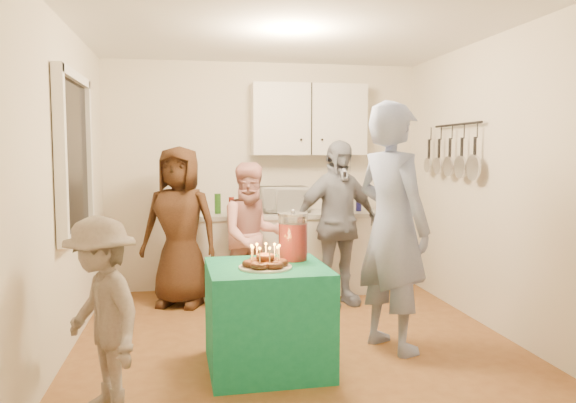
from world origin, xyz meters
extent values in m
plane|color=brown|center=(0.00, 0.00, 0.00)|extent=(4.00, 4.00, 0.00)
plane|color=white|center=(0.00, 0.00, 2.60)|extent=(4.00, 4.00, 0.00)
plane|color=silver|center=(0.00, 2.00, 1.30)|extent=(3.60, 3.60, 0.00)
plane|color=silver|center=(-1.80, 0.00, 1.30)|extent=(4.00, 4.00, 0.00)
plane|color=silver|center=(1.80, 0.00, 1.30)|extent=(4.00, 4.00, 0.00)
cube|color=black|center=(-1.77, 0.30, 1.55)|extent=(0.04, 1.00, 1.20)
cube|color=white|center=(0.20, 1.70, 0.43)|extent=(2.20, 0.58, 0.86)
cube|color=beige|center=(0.20, 1.70, 0.89)|extent=(2.24, 0.62, 0.05)
cube|color=white|center=(0.50, 1.85, 1.95)|extent=(1.30, 0.30, 0.80)
cube|color=black|center=(1.72, 0.70, 1.60)|extent=(0.12, 1.00, 0.60)
imported|color=white|center=(0.19, 1.70, 1.05)|extent=(0.53, 0.37, 0.29)
cube|color=#127A51|center=(-0.30, -0.49, 0.38)|extent=(0.88, 0.88, 0.76)
cylinder|color=red|center=(-0.08, -0.31, 0.93)|extent=(0.22, 0.22, 0.34)
imported|color=#8695C3|center=(0.74, -0.25, 0.99)|extent=(0.73, 0.85, 1.98)
imported|color=brown|center=(-0.95, 1.36, 0.82)|extent=(0.93, 0.76, 1.64)
imported|color=#D16D6F|center=(-0.23, 1.09, 0.74)|extent=(0.80, 0.67, 1.48)
imported|color=#0F1732|center=(0.64, 1.09, 0.85)|extent=(1.08, 0.69, 1.70)
imported|color=#665A51|center=(-1.38, -0.99, 0.60)|extent=(0.79, 0.89, 1.20)
camera|label=1|loc=(-0.83, -4.46, 1.58)|focal=35.00mm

